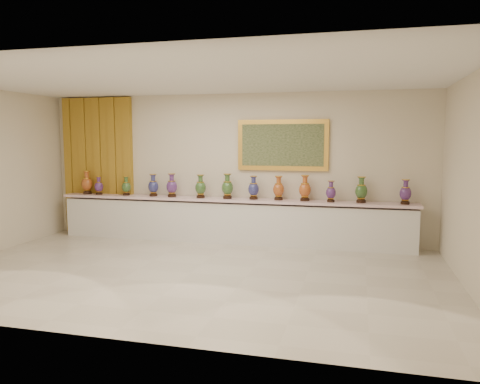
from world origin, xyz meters
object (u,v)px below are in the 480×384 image
object	(u,v)px
vase_0	(87,184)
vase_2	(126,187)
counter	(229,221)
vase_1	(99,186)

from	to	relation	value
vase_0	vase_2	bearing A→B (deg)	-1.26
counter	vase_0	bearing A→B (deg)	-179.76
vase_1	vase_2	distance (m)	0.64
vase_0	vase_2	xyz separation A→B (m)	(0.95, -0.02, -0.04)
vase_0	vase_1	xyz separation A→B (m)	(0.31, -0.04, -0.05)
counter	vase_0	size ratio (longest dim) A/B	14.36
counter	vase_1	size ratio (longest dim) A/B	18.51
vase_2	vase_0	bearing A→B (deg)	178.74
vase_0	vase_2	size ratio (longest dim) A/B	1.24
counter	vase_2	xyz separation A→B (m)	(-2.26, -0.03, 0.65)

